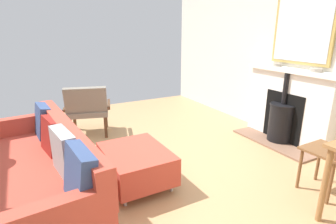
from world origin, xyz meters
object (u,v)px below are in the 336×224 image
(sofa, at_px, (40,173))
(ottoman, at_px, (136,163))
(fireplace, at_px, (286,110))
(mantel_bowl_near, at_px, (277,64))
(armchair_accent, at_px, (88,107))
(mantel_bowl_far, at_px, (316,70))

(sofa, height_order, ottoman, sofa)
(fireplace, xyz_separation_m, mantel_bowl_near, (-0.02, -0.28, 0.63))
(fireplace, xyz_separation_m, sofa, (3.29, 0.00, -0.13))
(fireplace, xyz_separation_m, armchair_accent, (2.51, -1.59, -0.02))
(armchair_accent, bearing_deg, mantel_bowl_near, 152.61)
(mantel_bowl_near, height_order, ottoman, mantel_bowl_near)
(mantel_bowl_near, height_order, sofa, mantel_bowl_near)
(fireplace, height_order, ottoman, fireplace)
(fireplace, xyz_separation_m, mantel_bowl_far, (-0.02, 0.34, 0.63))
(fireplace, relative_size, mantel_bowl_far, 9.62)
(mantel_bowl_near, distance_m, sofa, 3.41)
(fireplace, bearing_deg, ottoman, 1.04)
(ottoman, xyz_separation_m, armchair_accent, (0.14, -1.63, 0.22))
(mantel_bowl_near, xyz_separation_m, mantel_bowl_far, (0.00, 0.62, -0.00))
(sofa, xyz_separation_m, ottoman, (-0.92, 0.04, -0.11))
(armchair_accent, bearing_deg, mantel_bowl_far, 142.64)
(mantel_bowl_far, distance_m, armchair_accent, 3.24)
(ottoman, distance_m, armchair_accent, 1.65)
(mantel_bowl_near, relative_size, ottoman, 0.15)
(mantel_bowl_near, height_order, armchair_accent, mantel_bowl_near)
(armchair_accent, bearing_deg, fireplace, 147.66)
(mantel_bowl_near, distance_m, armchair_accent, 2.92)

